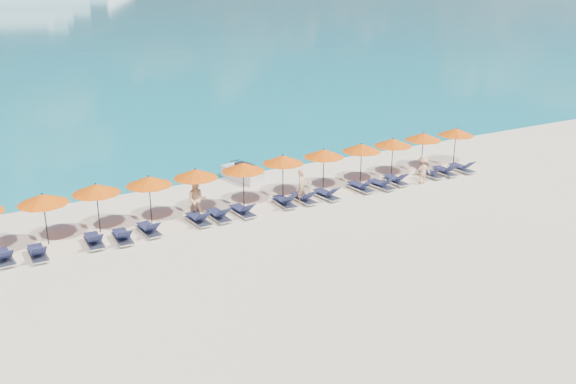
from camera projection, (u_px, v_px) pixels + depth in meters
ground at (323, 238)px, 27.52m from camera, size 1400.00×1400.00×0.00m
jetski at (243, 173)px, 35.13m from camera, size 1.51×2.83×0.96m
beachgoer_a at (302, 186)px, 31.54m from camera, size 0.74×0.69×1.69m
beachgoer_b at (197, 200)px, 29.33m from camera, size 1.03×0.81×1.87m
beachgoer_c at (422, 170)px, 34.37m from camera, size 1.06×0.67×1.53m
umbrella_1 at (43, 199)px, 26.22m from camera, size 2.10×2.10×2.28m
umbrella_2 at (96, 189)px, 27.47m from camera, size 2.10×2.10×2.28m
umbrella_3 at (149, 181)px, 28.51m from camera, size 2.10×2.10×2.28m
umbrella_4 at (195, 174)px, 29.56m from camera, size 2.10×2.10×2.28m
umbrella_5 at (243, 167)px, 30.56m from camera, size 2.10×2.10×2.28m
umbrella_6 at (283, 159)px, 31.80m from camera, size 2.10×2.10×2.28m
umbrella_7 at (324, 153)px, 32.91m from camera, size 2.10×2.10×2.28m
umbrella_8 at (362, 148)px, 33.98m from camera, size 2.10×2.10×2.28m
umbrella_9 at (393, 142)px, 35.05m from camera, size 2.10×2.10×2.28m
umbrella_10 at (423, 137)px, 36.27m from camera, size 2.10×2.10×2.28m
umbrella_11 at (456, 132)px, 37.36m from camera, size 2.10×2.10×2.28m
lounger_1 at (4, 257)px, 25.11m from camera, size 0.73×1.74×0.66m
lounger_2 at (38, 253)px, 25.48m from camera, size 0.64×1.71×0.66m
lounger_3 at (94, 240)px, 26.67m from camera, size 0.70×1.73×0.66m
lounger_4 at (123, 236)px, 27.07m from camera, size 0.72×1.73×0.66m
lounger_5 at (149, 229)px, 27.85m from camera, size 0.70×1.73×0.66m
lounger_6 at (198, 219)px, 29.01m from camera, size 0.75×1.74×0.66m
lounger_7 at (218, 215)px, 29.47m from camera, size 0.67×1.72×0.66m
lounger_8 at (243, 211)px, 30.03m from camera, size 0.73×1.74×0.66m
lounger_9 at (284, 201)px, 31.24m from camera, size 0.70×1.73×0.66m
lounger_10 at (304, 198)px, 31.74m from camera, size 0.72×1.73×0.66m
lounger_11 at (326, 194)px, 32.26m from camera, size 0.76×1.75×0.66m
lounger_12 at (361, 186)px, 33.42m from camera, size 0.73×1.74×0.66m
lounger_13 at (381, 184)px, 33.77m from camera, size 0.78×1.75×0.66m
lounger_14 at (396, 180)px, 34.51m from camera, size 0.69×1.72×0.66m
lounger_15 at (430, 173)px, 35.69m from camera, size 0.75×1.74×0.66m
lounger_16 at (445, 171)px, 36.07m from camera, size 0.73×1.74×0.66m
lounger_17 at (462, 168)px, 36.67m from camera, size 0.64×1.71×0.66m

